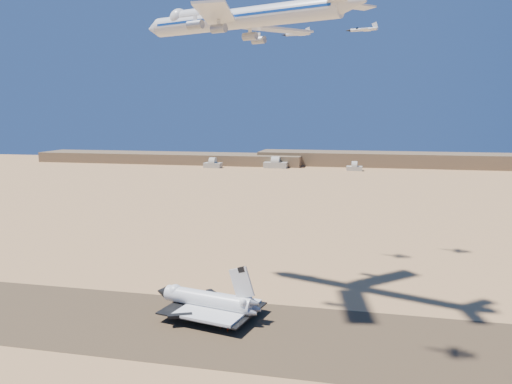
% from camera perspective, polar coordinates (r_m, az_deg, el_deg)
% --- Properties ---
extents(ground, '(1200.00, 1200.00, 0.00)m').
position_cam_1_polar(ground, '(169.70, -7.18, -15.08)').
color(ground, tan).
rests_on(ground, ground).
extents(runway, '(600.00, 50.00, 0.06)m').
position_cam_1_polar(runway, '(169.69, -7.18, -15.07)').
color(runway, brown).
rests_on(runway, ground).
extents(ridgeline, '(960.00, 90.00, 18.00)m').
position_cam_1_polar(ridgeline, '(675.95, 13.45, 3.47)').
color(ridgeline, brown).
rests_on(ridgeline, ground).
extents(hangars, '(200.50, 29.50, 30.00)m').
position_cam_1_polar(hangars, '(638.30, 1.81, 3.15)').
color(hangars, '#ACA998').
rests_on(hangars, ground).
extents(shuttle, '(39.86, 29.89, 19.64)m').
position_cam_1_polar(shuttle, '(175.55, -5.58, -12.35)').
color(shuttle, silver).
rests_on(shuttle, runway).
extents(carrier_747, '(88.13, 65.31, 22.19)m').
position_cam_1_polar(carrier_747, '(186.32, -2.53, 19.14)').
color(carrier_747, silver).
extents(crew_a, '(0.55, 0.74, 1.84)m').
position_cam_1_polar(crew_a, '(167.37, -4.07, -15.02)').
color(crew_a, '#EA3F0D').
rests_on(crew_a, runway).
extents(crew_b, '(0.72, 0.94, 1.70)m').
position_cam_1_polar(crew_b, '(168.56, -4.04, -14.86)').
color(crew_b, '#EA3F0D').
rests_on(crew_b, runway).
extents(crew_c, '(1.08, 1.09, 1.74)m').
position_cam_1_polar(crew_c, '(164.95, -3.26, -15.40)').
color(crew_c, '#EA3F0D').
rests_on(crew_c, runway).
extents(chase_jet_e, '(13.80, 7.75, 3.46)m').
position_cam_1_polar(chase_jet_e, '(232.92, 4.73, 17.55)').
color(chase_jet_e, silver).
extents(chase_jet_f, '(15.04, 8.52, 3.78)m').
position_cam_1_polar(chase_jet_f, '(246.98, 12.12, 17.71)').
color(chase_jet_f, silver).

